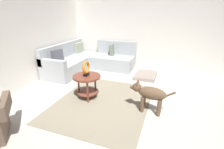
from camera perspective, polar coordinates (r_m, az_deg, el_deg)
ground_plane at (r=3.34m, az=7.26°, el=-13.60°), size 6.00×6.00×0.10m
wall_back at (r=4.44m, az=-32.76°, el=11.47°), size 6.00×0.12×2.70m
wall_right at (r=5.69m, az=14.97°, el=15.40°), size 0.12×6.00×2.70m
area_rug at (r=3.61m, az=-3.17°, el=-9.53°), size 2.30×1.90×0.01m
sectional_couch at (r=5.56m, az=-8.31°, el=4.64°), size 2.20×2.25×0.88m
side_table at (r=3.64m, az=-8.67°, el=-2.23°), size 0.60×0.60×0.54m
torus_sculpture at (r=3.53m, az=-8.93°, el=2.17°), size 0.28×0.08×0.33m
dog_bed_mat at (r=5.05m, az=11.56°, el=-0.24°), size 0.80×0.60×0.09m
dog at (r=3.20m, az=12.87°, el=-6.66°), size 0.25×0.85×0.63m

